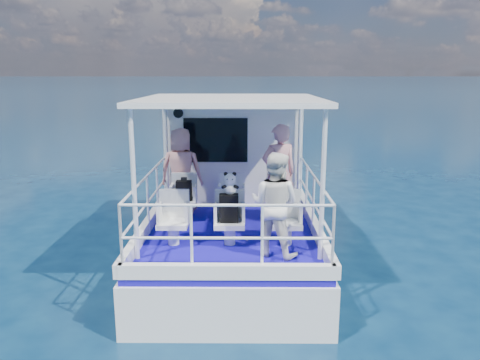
{
  "coord_description": "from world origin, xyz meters",
  "views": [
    {
      "loc": [
        0.22,
        -8.19,
        3.55
      ],
      "look_at": [
        0.16,
        -0.4,
        1.8
      ],
      "focal_mm": 35.0,
      "sensor_mm": 36.0,
      "label": 1
    }
  ],
  "objects_px": {
    "panda": "(230,183)",
    "backpack_center": "(229,208)",
    "passenger_port_fwd": "(181,171)",
    "passenger_stbd_aft": "(275,204)"
  },
  "relations": [
    {
      "from": "passenger_port_fwd",
      "to": "backpack_center",
      "type": "bearing_deg",
      "value": 122.85
    },
    {
      "from": "passenger_stbd_aft",
      "to": "panda",
      "type": "bearing_deg",
      "value": -5.73
    },
    {
      "from": "passenger_port_fwd",
      "to": "passenger_stbd_aft",
      "type": "distance_m",
      "value": 2.76
    },
    {
      "from": "panda",
      "to": "passenger_port_fwd",
      "type": "bearing_deg",
      "value": 119.52
    },
    {
      "from": "passenger_port_fwd",
      "to": "panda",
      "type": "xyz_separation_m",
      "value": [
        1.0,
        -1.76,
        0.17
      ]
    },
    {
      "from": "backpack_center",
      "to": "passenger_stbd_aft",
      "type": "bearing_deg",
      "value": -30.29
    },
    {
      "from": "passenger_stbd_aft",
      "to": "backpack_center",
      "type": "bearing_deg",
      "value": -3.46
    },
    {
      "from": "panda",
      "to": "passenger_stbd_aft",
      "type": "bearing_deg",
      "value": -32.55
    },
    {
      "from": "passenger_stbd_aft",
      "to": "passenger_port_fwd",
      "type": "bearing_deg",
      "value": -25.87
    },
    {
      "from": "panda",
      "to": "backpack_center",
      "type": "bearing_deg",
      "value": -126.44
    }
  ]
}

